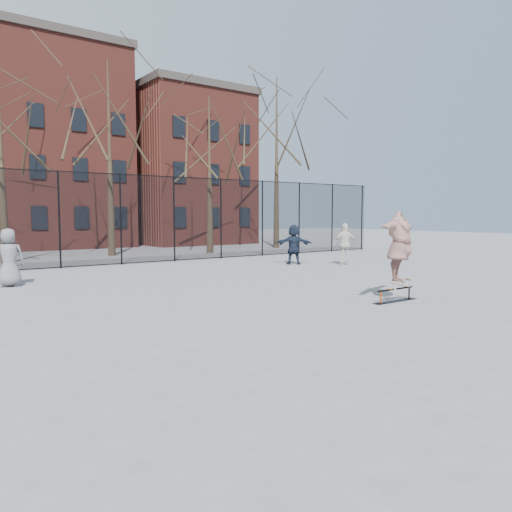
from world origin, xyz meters
TOP-DOWN VIEW (x-y plane):
  - ground at (0.00, 0.00)m, footprint 100.00×100.00m
  - skate_rail at (3.33, -0.11)m, footprint 1.53×0.23m
  - skateboard at (3.46, -0.11)m, footprint 0.74×0.18m
  - skater at (3.46, -0.11)m, footprint 2.29×1.36m
  - bystander_grey at (-4.10, 8.64)m, footprint 0.95×0.69m
  - bystander_white at (8.98, 6.99)m, footprint 1.16×0.90m
  - bystander_navy at (7.41, 8.60)m, footprint 1.62×1.39m
  - fence at (-0.01, 13.00)m, footprint 34.03×0.07m
  - tree_row at (-0.25, 17.15)m, footprint 33.66×7.46m
  - rowhouses at (0.72, 26.00)m, footprint 29.00×7.00m

SIDE VIEW (x-z plane):
  - ground at x=0.00m, z-range 0.00..0.00m
  - skate_rail at x=3.33m, z-range -0.04..0.30m
  - skateboard at x=3.46m, z-range 0.34..0.43m
  - bystander_navy at x=7.41m, z-range 0.00..1.76m
  - bystander_grey at x=-4.10m, z-range 0.00..1.80m
  - bystander_white at x=8.98m, z-range 0.00..1.83m
  - skater at x=3.46m, z-range 0.43..2.24m
  - fence at x=-0.01m, z-range 0.05..4.05m
  - rowhouses at x=0.72m, z-range -0.44..12.56m
  - tree_row at x=-0.25m, z-range 2.02..12.69m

